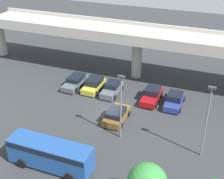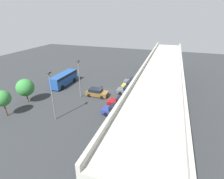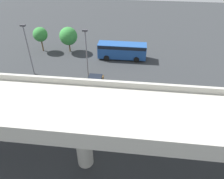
{
  "view_description": "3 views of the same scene",
  "coord_description": "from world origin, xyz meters",
  "px_view_note": "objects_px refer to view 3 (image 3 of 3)",
  "views": [
    {
      "loc": [
        11.72,
        -29.35,
        20.41
      ],
      "look_at": [
        -0.96,
        3.25,
        1.32
      ],
      "focal_mm": 50.0,
      "sensor_mm": 36.0,
      "label": 1
    },
    {
      "loc": [
        30.13,
        11.76,
        14.97
      ],
      "look_at": [
        0.73,
        1.71,
        1.52
      ],
      "focal_mm": 28.0,
      "sensor_mm": 36.0,
      "label": 2
    },
    {
      "loc": [
        -3.93,
        22.93,
        17.46
      ],
      "look_at": [
        -1.38,
        1.48,
        1.99
      ],
      "focal_mm": 35.0,
      "sensor_mm": 36.0,
      "label": 3
    }
  ],
  "objects_px": {
    "parked_car_1": "(133,116)",
    "lamp_post_mid_lot": "(86,51)",
    "lamp_post_near_aisle": "(28,47)",
    "parked_car_2": "(109,113)",
    "parked_car_0": "(158,118)",
    "tree_front_left": "(68,36)",
    "parked_car_4": "(63,110)",
    "tree_front_centre": "(40,35)",
    "parked_car_5": "(39,108)",
    "parked_car_3": "(94,84)",
    "shuttle_bus": "(122,50)"
  },
  "relations": [
    {
      "from": "parked_car_1",
      "to": "lamp_post_mid_lot",
      "type": "relative_size",
      "value": 0.59
    },
    {
      "from": "lamp_post_near_aisle",
      "to": "parked_car_1",
      "type": "bearing_deg",
      "value": 150.83
    },
    {
      "from": "parked_car_2",
      "to": "lamp_post_near_aisle",
      "type": "bearing_deg",
      "value": 56.45
    },
    {
      "from": "parked_car_0",
      "to": "lamp_post_mid_lot",
      "type": "xyz_separation_m",
      "value": [
        9.79,
        -8.63,
        3.6
      ]
    },
    {
      "from": "parked_car_2",
      "to": "parked_car_1",
      "type": "bearing_deg",
      "value": -93.91
    },
    {
      "from": "tree_front_left",
      "to": "lamp_post_near_aisle",
      "type": "bearing_deg",
      "value": 68.48
    },
    {
      "from": "parked_car_4",
      "to": "tree_front_centre",
      "type": "xyz_separation_m",
      "value": [
        8.91,
        -16.56,
        2.3
      ]
    },
    {
      "from": "lamp_post_near_aisle",
      "to": "parked_car_0",
      "type": "bearing_deg",
      "value": 154.91
    },
    {
      "from": "parked_car_5",
      "to": "tree_front_centre",
      "type": "height_order",
      "value": "tree_front_centre"
    },
    {
      "from": "parked_car_2",
      "to": "tree_front_left",
      "type": "bearing_deg",
      "value": 29.24
    },
    {
      "from": "parked_car_0",
      "to": "parked_car_5",
      "type": "distance_m",
      "value": 13.83
    },
    {
      "from": "parked_car_5",
      "to": "lamp_post_mid_lot",
      "type": "bearing_deg",
      "value": -25.24
    },
    {
      "from": "parked_car_3",
      "to": "lamp_post_near_aisle",
      "type": "distance_m",
      "value": 10.87
    },
    {
      "from": "parked_car_4",
      "to": "shuttle_bus",
      "type": "xyz_separation_m",
      "value": [
        -5.6,
        -15.26,
        0.82
      ]
    },
    {
      "from": "parked_car_4",
      "to": "lamp_post_near_aisle",
      "type": "xyz_separation_m",
      "value": [
        7.25,
        -8.55,
        3.72
      ]
    },
    {
      "from": "parked_car_2",
      "to": "lamp_post_mid_lot",
      "type": "height_order",
      "value": "lamp_post_mid_lot"
    },
    {
      "from": "lamp_post_mid_lot",
      "to": "tree_front_centre",
      "type": "distance_m",
      "value": 12.81
    },
    {
      "from": "parked_car_4",
      "to": "lamp_post_near_aisle",
      "type": "bearing_deg",
      "value": 40.3
    },
    {
      "from": "parked_car_3",
      "to": "tree_front_centre",
      "type": "xyz_separation_m",
      "value": [
        11.5,
        -10.68,
        2.36
      ]
    },
    {
      "from": "parked_car_1",
      "to": "shuttle_bus",
      "type": "relative_size",
      "value": 0.54
    },
    {
      "from": "lamp_post_mid_lot",
      "to": "parked_car_3",
      "type": "bearing_deg",
      "value": 117.77
    },
    {
      "from": "parked_car_1",
      "to": "tree_front_left",
      "type": "height_order",
      "value": "tree_front_left"
    },
    {
      "from": "parked_car_2",
      "to": "lamp_post_mid_lot",
      "type": "bearing_deg",
      "value": 26.62
    },
    {
      "from": "parked_car_2",
      "to": "parked_car_3",
      "type": "relative_size",
      "value": 1.01
    },
    {
      "from": "parked_car_1",
      "to": "parked_car_5",
      "type": "height_order",
      "value": "parked_car_1"
    },
    {
      "from": "shuttle_bus",
      "to": "parked_car_4",
      "type": "bearing_deg",
      "value": -110.14
    },
    {
      "from": "parked_car_0",
      "to": "shuttle_bus",
      "type": "distance_m",
      "value": 16.13
    },
    {
      "from": "tree_front_left",
      "to": "parked_car_0",
      "type": "bearing_deg",
      "value": 131.48
    },
    {
      "from": "lamp_post_near_aisle",
      "to": "tree_front_left",
      "type": "height_order",
      "value": "lamp_post_near_aisle"
    },
    {
      "from": "parked_car_0",
      "to": "tree_front_left",
      "type": "distance_m",
      "value": 22.56
    },
    {
      "from": "lamp_post_near_aisle",
      "to": "lamp_post_mid_lot",
      "type": "bearing_deg",
      "value": -179.14
    },
    {
      "from": "tree_front_left",
      "to": "parked_car_4",
      "type": "bearing_deg",
      "value": 103.24
    },
    {
      "from": "parked_car_1",
      "to": "shuttle_bus",
      "type": "bearing_deg",
      "value": 9.25
    },
    {
      "from": "parked_car_5",
      "to": "parked_car_4",
      "type": "bearing_deg",
      "value": -92.06
    },
    {
      "from": "parked_car_0",
      "to": "lamp_post_near_aisle",
      "type": "relative_size",
      "value": 0.62
    },
    {
      "from": "parked_car_0",
      "to": "lamp_post_near_aisle",
      "type": "distance_m",
      "value": 20.4
    },
    {
      "from": "tree_front_centre",
      "to": "lamp_post_mid_lot",
      "type": "bearing_deg",
      "value": 141.83
    },
    {
      "from": "shuttle_bus",
      "to": "tree_front_centre",
      "type": "xyz_separation_m",
      "value": [
        14.5,
        -1.3,
        1.49
      ]
    },
    {
      "from": "parked_car_3",
      "to": "tree_front_centre",
      "type": "distance_m",
      "value": 15.87
    },
    {
      "from": "parked_car_3",
      "to": "lamp_post_mid_lot",
      "type": "xyz_separation_m",
      "value": [
        1.47,
        -2.8,
        3.58
      ]
    },
    {
      "from": "parked_car_2",
      "to": "shuttle_bus",
      "type": "xyz_separation_m",
      "value": [
        -0.22,
        -15.08,
        0.85
      ]
    },
    {
      "from": "lamp_post_mid_lot",
      "to": "parked_car_0",
      "type": "bearing_deg",
      "value": 138.61
    },
    {
      "from": "shuttle_bus",
      "to": "lamp_post_near_aisle",
      "type": "bearing_deg",
      "value": -152.45
    },
    {
      "from": "parked_car_3",
      "to": "parked_car_5",
      "type": "relative_size",
      "value": 0.96
    },
    {
      "from": "parked_car_3",
      "to": "parked_car_5",
      "type": "distance_m",
      "value": 7.98
    },
    {
      "from": "parked_car_3",
      "to": "lamp_post_near_aisle",
      "type": "xyz_separation_m",
      "value": [
        9.84,
        -2.67,
        3.77
      ]
    },
    {
      "from": "tree_front_centre",
      "to": "lamp_post_near_aisle",
      "type": "bearing_deg",
      "value": 101.68
    },
    {
      "from": "parked_car_1",
      "to": "tree_front_centre",
      "type": "bearing_deg",
      "value": 45.73
    },
    {
      "from": "lamp_post_near_aisle",
      "to": "tree_front_left",
      "type": "bearing_deg",
      "value": -111.52
    },
    {
      "from": "parked_car_2",
      "to": "tree_front_left",
      "type": "height_order",
      "value": "tree_front_left"
    }
  ]
}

